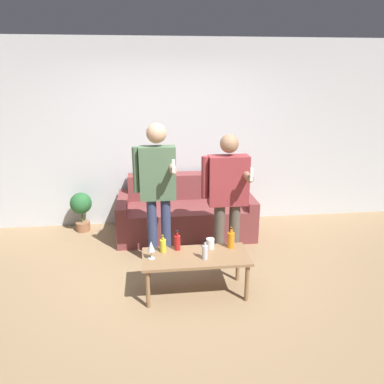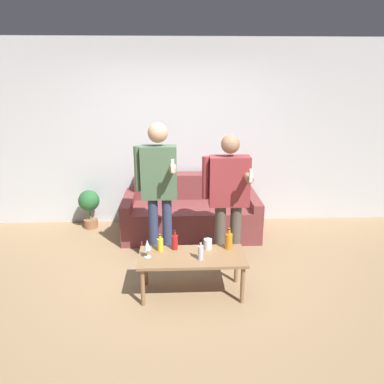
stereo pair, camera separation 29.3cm
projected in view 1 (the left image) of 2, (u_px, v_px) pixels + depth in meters
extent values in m
plane|color=#997A56|center=(181.00, 289.00, 4.03)|extent=(16.00, 16.00, 0.00)
cube|color=silver|center=(168.00, 135.00, 5.50)|extent=(8.00, 0.06, 2.70)
cube|color=brown|center=(187.00, 222.00, 5.24)|extent=(1.61, 0.65, 0.45)
cube|color=brown|center=(183.00, 200.00, 5.61)|extent=(1.61, 0.25, 0.81)
cube|color=brown|center=(123.00, 218.00, 5.24)|extent=(0.14, 0.90, 0.57)
cube|color=brown|center=(246.00, 213.00, 5.43)|extent=(0.14, 0.90, 0.57)
cube|color=#8E6B47|center=(196.00, 257.00, 3.84)|extent=(1.10, 0.49, 0.03)
cylinder|color=#8E6B47|center=(148.00, 289.00, 3.67)|extent=(0.04, 0.04, 0.41)
cylinder|color=#8E6B47|center=(247.00, 283.00, 3.78)|extent=(0.04, 0.04, 0.41)
cylinder|color=#8E6B47|center=(148.00, 269.00, 4.04)|extent=(0.04, 0.04, 0.41)
cylinder|color=#8E6B47|center=(238.00, 264.00, 4.15)|extent=(0.04, 0.04, 0.41)
cylinder|color=#B21E1E|center=(177.00, 243.00, 3.94)|extent=(0.07, 0.07, 0.16)
cylinder|color=#B21E1E|center=(177.00, 233.00, 3.91)|extent=(0.02, 0.02, 0.06)
cylinder|color=black|center=(177.00, 231.00, 3.90)|extent=(0.03, 0.03, 0.01)
cylinder|color=yellow|center=(163.00, 246.00, 3.90)|extent=(0.07, 0.07, 0.14)
cylinder|color=yellow|center=(163.00, 238.00, 3.87)|extent=(0.02, 0.02, 0.05)
cylinder|color=black|center=(163.00, 236.00, 3.86)|extent=(0.03, 0.03, 0.01)
cylinder|color=silver|center=(205.00, 252.00, 3.75)|extent=(0.06, 0.06, 0.15)
cylinder|color=silver|center=(205.00, 243.00, 3.71)|extent=(0.02, 0.02, 0.06)
cylinder|color=black|center=(205.00, 241.00, 3.71)|extent=(0.02, 0.02, 0.01)
cylinder|color=orange|center=(231.00, 240.00, 3.99)|extent=(0.07, 0.07, 0.17)
cylinder|color=orange|center=(231.00, 230.00, 3.95)|extent=(0.03, 0.03, 0.07)
cylinder|color=black|center=(231.00, 228.00, 3.94)|extent=(0.03, 0.03, 0.01)
cylinder|color=silver|center=(152.00, 258.00, 3.77)|extent=(0.07, 0.07, 0.01)
cylinder|color=silver|center=(151.00, 255.00, 3.76)|extent=(0.01, 0.01, 0.08)
cone|color=silver|center=(151.00, 246.00, 3.73)|extent=(0.07, 0.07, 0.11)
cylinder|color=white|center=(210.00, 243.00, 3.98)|extent=(0.09, 0.09, 0.11)
cylinder|color=navy|center=(152.00, 232.00, 4.48)|extent=(0.12, 0.12, 0.82)
cylinder|color=navy|center=(166.00, 231.00, 4.49)|extent=(0.12, 0.12, 0.82)
cube|color=#4C6B4C|center=(158.00, 173.00, 4.26)|extent=(0.41, 0.18, 0.62)
sphere|color=tan|center=(156.00, 133.00, 4.12)|extent=(0.23, 0.23, 0.23)
cylinder|color=#4C6B4C|center=(136.00, 170.00, 4.22)|extent=(0.07, 0.07, 0.53)
cylinder|color=tan|center=(173.00, 168.00, 4.12)|extent=(0.07, 0.27, 0.07)
cube|color=white|center=(174.00, 166.00, 3.95)|extent=(0.03, 0.03, 0.14)
cylinder|color=brown|center=(219.00, 234.00, 4.47)|extent=(0.13, 0.13, 0.77)
cylinder|color=brown|center=(234.00, 234.00, 4.49)|extent=(0.13, 0.13, 0.77)
cube|color=#933338|center=(228.00, 180.00, 4.27)|extent=(0.46, 0.20, 0.57)
sphere|color=#9E7556|center=(229.00, 144.00, 4.14)|extent=(0.21, 0.21, 0.21)
cylinder|color=#933338|center=(205.00, 178.00, 4.23)|extent=(0.08, 0.08, 0.49)
cylinder|color=#9E7556|center=(247.00, 176.00, 4.14)|extent=(0.08, 0.27, 0.08)
cube|color=white|center=(251.00, 174.00, 3.96)|extent=(0.03, 0.03, 0.14)
cylinder|color=#936042|center=(83.00, 226.00, 5.51)|extent=(0.20, 0.20, 0.13)
cylinder|color=#476B38|center=(82.00, 216.00, 5.46)|extent=(0.02, 0.02, 0.19)
sphere|color=#286633|center=(81.00, 203.00, 5.40)|extent=(0.31, 0.31, 0.31)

